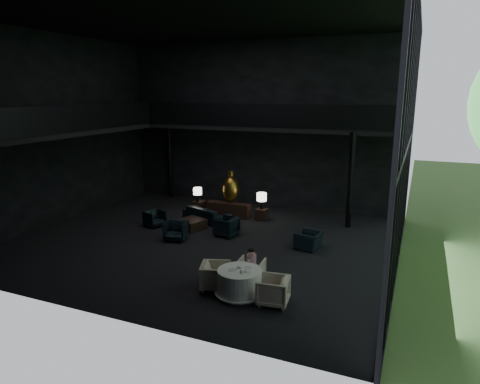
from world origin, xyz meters
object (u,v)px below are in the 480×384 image
at_px(lounge_armchair_south, 176,229).
at_px(dining_chair_east, 273,288).
at_px(table_lamp_right, 262,198).
at_px(coffee_table, 192,224).
at_px(bronze_urn, 231,189).
at_px(dining_table, 240,284).
at_px(sofa, 207,211).
at_px(child, 251,258).
at_px(lounge_armchair_west, 155,218).
at_px(lounge_armchair_east, 226,225).
at_px(console, 229,210).
at_px(window_armchair, 309,238).
at_px(side_table_right, 262,214).
at_px(dining_chair_north, 251,269).
at_px(side_table_left, 200,206).
at_px(table_lamp_left, 198,192).
at_px(dining_chair_west, 216,274).

xyz_separation_m(lounge_armchair_south, dining_chair_east, (5.08, -3.40, 0.01)).
height_order(table_lamp_right, coffee_table, table_lamp_right).
height_order(bronze_urn, dining_table, bronze_urn).
bearing_deg(sofa, child, 148.00).
bearing_deg(lounge_armchair_west, lounge_armchair_east, -68.30).
xyz_separation_m(console, window_armchair, (4.42, -2.63, 0.07)).
xyz_separation_m(side_table_right, dining_chair_north, (1.88, -6.14, 0.13)).
xyz_separation_m(table_lamp_right, lounge_armchair_east, (-0.56, -2.51, -0.60)).
distance_m(side_table_left, child, 8.09).
bearing_deg(table_lamp_left, dining_chair_east, -49.25).
bearing_deg(bronze_urn, dining_chair_west, -69.26).
bearing_deg(sofa, bronze_urn, -94.22).
height_order(console, coffee_table, console).
xyz_separation_m(lounge_armchair_south, window_armchair, (4.96, 1.12, -0.04)).
relative_size(lounge_armchair_south, dining_chair_east, 0.98).
relative_size(table_lamp_left, dining_chair_east, 0.76).
xyz_separation_m(sofa, lounge_armchair_west, (-1.72, -1.49, -0.12)).
height_order(console, bronze_urn, bronze_urn).
bearing_deg(table_lamp_left, side_table_right, 1.19).
distance_m(table_lamp_left, dining_chair_west, 8.13).
height_order(console, child, child).
bearing_deg(coffee_table, console, 74.41).
distance_m(dining_table, dining_chair_north, 0.93).
bearing_deg(dining_chair_north, sofa, -54.67).
bearing_deg(dining_chair_east, dining_chair_north, -142.11).
bearing_deg(lounge_armchair_south, dining_chair_north, -42.95).
bearing_deg(bronze_urn, sofa, -112.98).
bearing_deg(window_armchair, side_table_right, -125.93).
bearing_deg(lounge_armchair_west, window_armchair, -69.91).
height_order(side_table_left, dining_chair_east, dining_chair_east).
bearing_deg(lounge_armchair_east, side_table_right, 175.90).
relative_size(sofa, dining_chair_west, 2.70).
height_order(lounge_armchair_west, child, child).
bearing_deg(child, dining_chair_west, 44.74).
bearing_deg(dining_chair_north, lounge_armchair_west, -34.99).
distance_m(table_lamp_right, lounge_armchair_east, 2.64).
height_order(table_lamp_right, dining_chair_north, table_lamp_right).
distance_m(console, side_table_left, 1.61).
distance_m(coffee_table, child, 5.64).
xyz_separation_m(side_table_right, lounge_armchair_east, (-0.56, -2.57, 0.19)).
bearing_deg(dining_chair_north, dining_chair_east, 131.12).
height_order(window_armchair, dining_chair_west, dining_chair_west).
bearing_deg(lounge_armchair_south, side_table_left, 92.40).
bearing_deg(dining_chair_east, child, -142.24).
relative_size(table_lamp_left, lounge_armchair_west, 0.94).
relative_size(window_armchair, child, 1.43).
height_order(console, dining_chair_east, dining_chair_east).
bearing_deg(sofa, console, -98.45).
xyz_separation_m(dining_chair_east, child, (-1.04, 1.04, 0.32)).
height_order(sofa, dining_chair_east, sofa).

